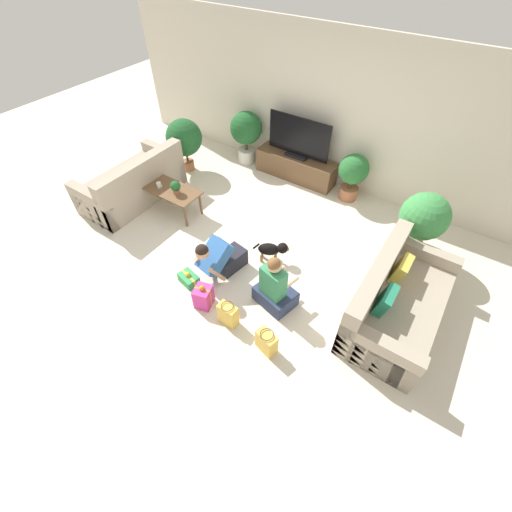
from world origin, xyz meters
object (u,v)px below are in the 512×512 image
(person_sitting, at_px, (275,288))
(gift_box_a, at_px, (203,296))
(coffee_table, at_px, (171,191))
(potted_plant_corner_left, at_px, (184,138))
(sofa_right, at_px, (396,302))
(tv_console, at_px, (296,167))
(gift_bag_a, at_px, (267,342))
(tabletop_plant, at_px, (176,187))
(dog, at_px, (273,249))
(gift_box_b, at_px, (189,279))
(sofa_left, at_px, (133,184))
(potted_plant_back_right, at_px, (353,173))
(potted_plant_corner_right, at_px, (423,219))
(person_kneeling, at_px, (220,258))
(tv, at_px, (298,140))
(gift_bag_b, at_px, (228,314))
(potted_plant_back_left, at_px, (246,131))
(mug, at_px, (159,185))

(person_sitting, height_order, gift_box_a, person_sitting)
(coffee_table, distance_m, potted_plant_corner_left, 1.36)
(sofa_right, distance_m, tv_console, 3.43)
(gift_bag_a, bearing_deg, tabletop_plant, 153.11)
(dog, height_order, gift_box_b, dog)
(sofa_left, xyz_separation_m, potted_plant_back_right, (3.23, 2.18, 0.23))
(potted_plant_corner_right, distance_m, tabletop_plant, 3.82)
(dog, xyz_separation_m, gift_box_a, (-0.33, -1.22, -0.07))
(person_sitting, height_order, gift_box_b, person_sitting)
(tabletop_plant, bearing_deg, person_kneeling, -25.41)
(coffee_table, xyz_separation_m, tv, (1.27, 2.11, 0.40))
(sofa_left, bearing_deg, gift_bag_a, 71.09)
(gift_box_a, xyz_separation_m, gift_bag_b, (0.45, -0.04, 0.00))
(sofa_left, height_order, potted_plant_back_left, potted_plant_back_left)
(coffee_table, bearing_deg, gift_bag_b, -30.80)
(potted_plant_back_right, height_order, tabletop_plant, potted_plant_back_right)
(sofa_left, relative_size, sofa_right, 1.00)
(potted_plant_corner_left, relative_size, dog, 2.06)
(tv, distance_m, gift_box_a, 3.48)
(tabletop_plant, bearing_deg, potted_plant_corner_left, 126.13)
(person_sitting, xyz_separation_m, gift_box_b, (-1.20, -0.39, -0.24))
(tv, bearing_deg, sofa_left, -133.15)
(potted_plant_back_right, bearing_deg, gift_bag_b, -93.36)
(potted_plant_back_right, relative_size, potted_plant_back_left, 0.83)
(tv, height_order, gift_box_a, tv)
(gift_box_b, relative_size, gift_bag_b, 0.92)
(sofa_right, height_order, potted_plant_corner_right, potted_plant_corner_right)
(person_kneeling, bearing_deg, tabletop_plant, 163.98)
(sofa_right, distance_m, potted_plant_corner_right, 1.34)
(person_sitting, xyz_separation_m, gift_box_a, (-0.77, -0.55, -0.15))
(tv, bearing_deg, person_sitting, -65.87)
(potted_plant_corner_left, bearing_deg, gift_box_b, -48.23)
(potted_plant_back_right, height_order, potted_plant_corner_left, potted_plant_corner_left)
(sofa_left, bearing_deg, person_kneeling, 76.40)
(potted_plant_back_left, bearing_deg, gift_box_a, -63.88)
(mug, distance_m, tabletop_plant, 0.37)
(gift_box_a, xyz_separation_m, mug, (-1.94, 1.21, 0.34))
(gift_box_a, bearing_deg, tv, 98.31)
(sofa_left, height_order, gift_bag_a, sofa_left)
(gift_box_a, distance_m, tabletop_plant, 2.06)
(potted_plant_back_right, height_order, mug, potted_plant_back_right)
(coffee_table, xyz_separation_m, mug, (-0.18, -0.07, 0.10))
(person_kneeling, distance_m, gift_bag_a, 1.39)
(tv, xyz_separation_m, potted_plant_back_right, (1.14, -0.05, -0.27))
(potted_plant_corner_left, bearing_deg, tv_console, 26.43)
(sofa_left, distance_m, potted_plant_corner_left, 1.32)
(sofa_left, xyz_separation_m, gift_box_b, (2.16, -0.99, -0.23))
(potted_plant_back_right, bearing_deg, coffee_table, -139.45)
(potted_plant_back_left, distance_m, gift_bag_a, 4.40)
(person_kneeling, bearing_deg, potted_plant_back_left, 127.66)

